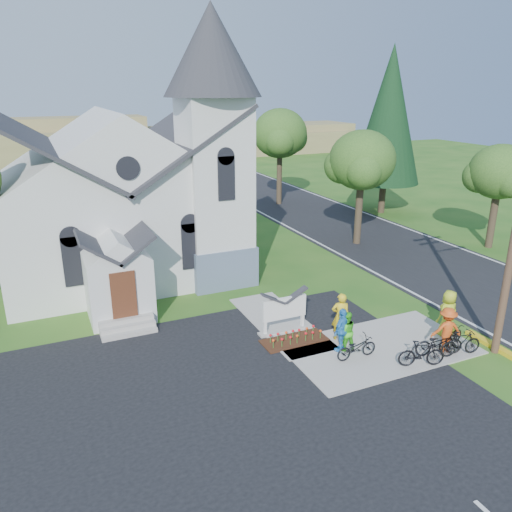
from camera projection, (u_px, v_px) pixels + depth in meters
name	position (u px, v px, depth m)	size (l,w,h in m)	color
ground	(354.00, 363.00, 18.01)	(120.00, 120.00, 0.00)	#285D1A
parking_lot	(182.00, 453.00, 13.58)	(20.00, 16.00, 0.02)	black
road	(349.00, 229.00, 34.83)	(8.00, 90.00, 0.02)	black
sidewalk	(379.00, 348.00, 19.02)	(7.00, 4.00, 0.05)	#ADA79D
church	(125.00, 175.00, 24.97)	(12.35, 12.00, 13.00)	silver
church_sign	(284.00, 309.00, 19.98)	(2.20, 0.40, 1.70)	#ADA79D
flower_bed	(294.00, 341.00, 19.52)	(2.60, 1.10, 0.07)	#36180E
tree_road_near	(362.00, 161.00, 29.97)	(4.00, 4.00, 7.05)	#3A2C1F
tree_road_mid	(280.00, 134.00, 40.33)	(4.40, 4.40, 7.80)	#3A2C1F
tree_road_far	(500.00, 172.00, 29.41)	(3.60, 3.60, 6.30)	#3A2C1F
conifer	(389.00, 115.00, 36.95)	(5.20, 5.20, 12.40)	#3A2C1F
distant_hills	(134.00, 143.00, 67.23)	(61.00, 10.00, 5.60)	olive
cyclist_0	(340.00, 316.00, 19.33)	(0.70, 0.46, 1.93)	yellow
bike_0	(357.00, 347.00, 18.12)	(0.57, 1.63, 0.86)	black
cyclist_1	(346.00, 331.00, 18.59)	(0.75, 0.59, 1.55)	#44CF26
bike_1	(421.00, 353.00, 17.58)	(0.47, 1.67, 1.00)	black
cyclist_2	(342.00, 330.00, 18.49)	(1.01, 0.42, 1.73)	#2A86D4
bike_2	(439.00, 343.00, 18.32)	(0.64, 1.83, 0.96)	black
cyclist_3	(447.00, 330.00, 18.46)	(1.14, 0.65, 1.76)	#D14C17
bike_3	(461.00, 343.00, 18.28)	(0.47, 1.65, 0.99)	black
cyclist_4	(448.00, 313.00, 19.63)	(0.93, 0.61, 1.91)	#AEBF23
bike_4	(450.00, 336.00, 18.95)	(0.55, 1.57, 0.82)	black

